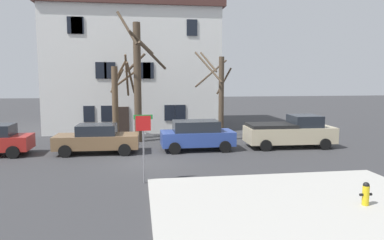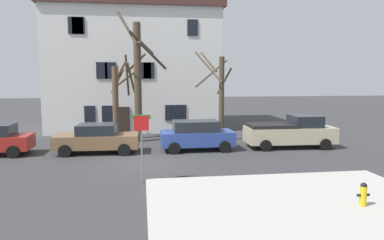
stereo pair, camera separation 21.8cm
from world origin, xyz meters
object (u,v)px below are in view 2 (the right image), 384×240
Objects in this scene: tree_bare_mid at (138,78)px; fire_hydrant at (363,194)px; tree_bare_near at (118,98)px; bicycle_leaning at (84,137)px; car_brown_sedan at (97,139)px; street_sign_pole at (142,136)px; tree_bare_far at (220,94)px; car_blue_wagon at (197,135)px; building_main at (135,59)px; pickup_truck_beige at (290,132)px.

tree_bare_mid is 15.85m from fire_hydrant.
tree_bare_near reaches higher than bicycle_leaning.
fire_hydrant is at bearing -58.69° from tree_bare_near.
car_brown_sedan is 1.68× the size of street_sign_pole.
tree_bare_far is 2.14× the size of street_sign_pole.
street_sign_pole is 10.44m from bicycle_leaning.
tree_bare_mid is at bearing -29.08° from tree_bare_near.
tree_bare_mid is 1.81× the size of car_brown_sedan.
street_sign_pole is at bearing -117.15° from car_blue_wagon.
tree_bare_far is 1.28× the size of car_brown_sedan.
tree_bare_near reaches higher than fire_hydrant.
street_sign_pole reaches higher than car_blue_wagon.
car_brown_sedan is at bearing -69.75° from bicycle_leaning.
tree_bare_near is at bearing -99.01° from building_main.
fire_hydrant is 0.28× the size of street_sign_pole.
car_brown_sedan is (-7.76, -2.97, -2.36)m from tree_bare_far.
street_sign_pole is at bearing -81.33° from tree_bare_near.
fire_hydrant is at bearing -61.61° from tree_bare_mid.
car_blue_wagon is at bearing -71.17° from building_main.
pickup_truck_beige is (5.84, 0.06, 0.04)m from car_blue_wagon.
building_main is 2.97× the size of car_brown_sedan.
street_sign_pole is at bearing 150.93° from fire_hydrant.
building_main is at bearing 79.51° from car_brown_sedan.
car_blue_wagon is at bearing -25.65° from bicycle_leaning.
tree_bare_far is (5.74, -7.94, -2.66)m from building_main.
fire_hydrant is (7.33, -13.56, -3.70)m from tree_bare_mid.
fire_hydrant is at bearing -68.99° from car_blue_wagon.
car_brown_sedan is (-2.33, -3.35, -3.39)m from tree_bare_mid.
building_main is 9.88m from bicycle_leaning.
tree_bare_mid reaches higher than car_brown_sedan.
fire_hydrant is at bearing -46.57° from car_brown_sedan.
car_blue_wagon is 1.53× the size of street_sign_pole.
car_blue_wagon is 5.84m from pickup_truck_beige.
building_main is at bearing 91.69° from street_sign_pole.
building_main is 12.18m from car_brown_sedan.
car_brown_sedan reaches higher than fire_hydrant.
fire_hydrant is (8.72, -14.33, -2.40)m from tree_bare_near.
building_main reaches higher than tree_bare_far.
car_brown_sedan is (-2.02, -10.91, -5.02)m from building_main.
pickup_truck_beige is at bearing -37.16° from tree_bare_far.
building_main is 3.26× the size of car_blue_wagon.
street_sign_pole is (2.53, -6.24, 1.13)m from car_brown_sedan.
bicycle_leaning is at bearing 179.73° from tree_bare_mid.
tree_bare_mid is 3.03× the size of street_sign_pole.
fire_hydrant is (7.64, -21.12, -5.32)m from building_main.
building_main reaches higher than tree_bare_near.
tree_bare_near is (-1.08, -6.79, -2.92)m from building_main.
fire_hydrant is 0.45× the size of bicycle_leaning.
tree_bare_mid is at bearing 135.56° from car_blue_wagon.
tree_bare_far is at bearing 98.23° from fire_hydrant.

